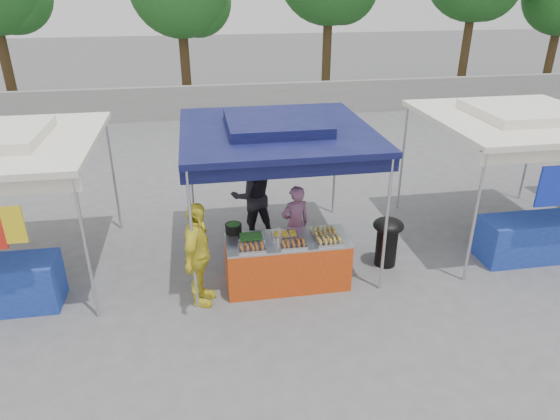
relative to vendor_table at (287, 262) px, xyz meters
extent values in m
plane|color=#5A595C|center=(0.00, 0.10, -0.43)|extent=(80.00, 80.00, 0.00)
cube|color=gray|center=(0.00, 11.10, 0.17)|extent=(40.00, 0.25, 1.20)
cylinder|color=#BBBBC2|center=(-1.50, -0.40, 0.72)|extent=(0.05, 0.05, 2.30)
cylinder|color=#BBBBC2|center=(1.50, -0.40, 0.72)|extent=(0.05, 0.05, 2.30)
cylinder|color=#BBBBC2|center=(-1.50, 2.60, 0.72)|extent=(0.05, 0.05, 2.30)
cylinder|color=#BBBBC2|center=(1.50, 2.60, 0.72)|extent=(0.05, 0.05, 2.30)
cube|color=#101340|center=(0.00, 1.10, 1.92)|extent=(3.20, 3.20, 0.10)
cube|color=#101340|center=(0.00, 1.10, 2.05)|extent=(1.65, 1.65, 0.18)
cube|color=#101340|center=(0.00, -0.40, 1.77)|extent=(3.20, 0.04, 0.25)
cylinder|color=#BBBBC2|center=(-3.00, -0.40, 0.72)|extent=(0.05, 0.05, 2.30)
cylinder|color=#BBBBC2|center=(-3.00, 2.60, 0.72)|extent=(0.05, 0.05, 2.30)
cube|color=yellow|center=(-3.95, -0.42, 1.22)|extent=(0.45, 0.04, 0.55)
cylinder|color=#BBBBC2|center=(3.00, -0.40, 0.72)|extent=(0.05, 0.05, 2.30)
cylinder|color=#BBBBC2|center=(3.00, 2.60, 0.72)|extent=(0.05, 0.05, 2.30)
cylinder|color=#BBBBC2|center=(6.00, 2.60, 0.72)|extent=(0.05, 0.05, 2.30)
cube|color=silver|center=(4.50, 1.10, 1.92)|extent=(3.20, 3.20, 0.10)
cube|color=silver|center=(4.50, 1.10, 2.05)|extent=(1.65, 1.65, 0.18)
cube|color=#1F3BA2|center=(4.50, 0.10, -0.03)|extent=(1.80, 0.70, 0.80)
cylinder|color=#402F18|center=(-7.87, 12.74, 1.71)|extent=(0.36, 0.36, 4.28)
cylinder|color=#402F18|center=(-1.58, 12.75, 1.56)|extent=(0.36, 0.36, 3.97)
sphere|color=#205D1F|center=(-0.98, 12.95, 3.44)|extent=(2.50, 2.50, 2.50)
cylinder|color=#402F18|center=(4.10, 13.40, 1.79)|extent=(0.36, 0.36, 4.43)
cylinder|color=#402F18|center=(10.14, 13.37, 1.83)|extent=(0.36, 0.36, 4.52)
cylinder|color=#402F18|center=(14.23, 13.36, 1.38)|extent=(0.36, 0.36, 3.61)
cube|color=#C13F11|center=(0.00, 0.00, -0.02)|extent=(2.00, 0.80, 0.81)
cube|color=#BBBBC2|center=(0.00, 0.00, 0.40)|extent=(2.00, 0.80, 0.04)
cube|color=silver|center=(-0.61, -0.24, 0.45)|extent=(0.42, 0.30, 0.05)
cube|color=brown|center=(-0.61, -0.24, 0.49)|extent=(0.35, 0.25, 0.02)
cube|color=silver|center=(0.05, -0.24, 0.45)|extent=(0.42, 0.30, 0.05)
cube|color=brown|center=(0.05, -0.24, 0.49)|extent=(0.35, 0.25, 0.02)
cube|color=silver|center=(0.64, -0.24, 0.45)|extent=(0.42, 0.30, 0.05)
cube|color=#AE8A3B|center=(0.64, -0.24, 0.49)|extent=(0.35, 0.25, 0.02)
cube|color=silver|center=(-0.58, 0.09, 0.45)|extent=(0.42, 0.30, 0.05)
cube|color=#22571D|center=(-0.58, 0.09, 0.49)|extent=(0.35, 0.25, 0.02)
cube|color=silver|center=(-0.02, 0.11, 0.45)|extent=(0.42, 0.30, 0.05)
cube|color=gold|center=(-0.02, 0.11, 0.49)|extent=(0.35, 0.25, 0.02)
cube|color=silver|center=(0.63, 0.08, 0.45)|extent=(0.42, 0.30, 0.05)
cube|color=#AE8A3B|center=(0.63, 0.08, 0.49)|extent=(0.35, 0.25, 0.02)
cylinder|color=black|center=(-0.84, 0.37, 0.50)|extent=(0.27, 0.27, 0.16)
cylinder|color=#BBBBC2|center=(-0.16, -0.09, 0.47)|extent=(0.08, 0.08, 0.10)
cylinder|color=black|center=(1.86, 0.33, -0.06)|extent=(0.37, 0.37, 0.73)
ellipsoid|color=black|center=(1.86, 0.33, 0.36)|extent=(0.54, 0.54, 0.24)
cube|color=#1329A2|center=(-0.48, 0.67, -0.29)|extent=(0.45, 0.32, 0.27)
cube|color=#1329A2|center=(0.37, 0.55, -0.28)|extent=(0.49, 0.34, 0.30)
cube|color=#1329A2|center=(0.37, 0.55, 0.02)|extent=(0.49, 0.34, 0.29)
imported|color=#895779|center=(0.28, 0.72, 0.31)|extent=(0.60, 0.47, 1.47)
imported|color=black|center=(-0.35, 1.80, 0.45)|extent=(0.95, 0.80, 1.74)
imported|color=yellow|center=(-1.44, -0.28, 0.43)|extent=(0.69, 1.08, 1.72)
camera|label=1|loc=(-1.32, -6.98, 4.29)|focal=32.00mm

